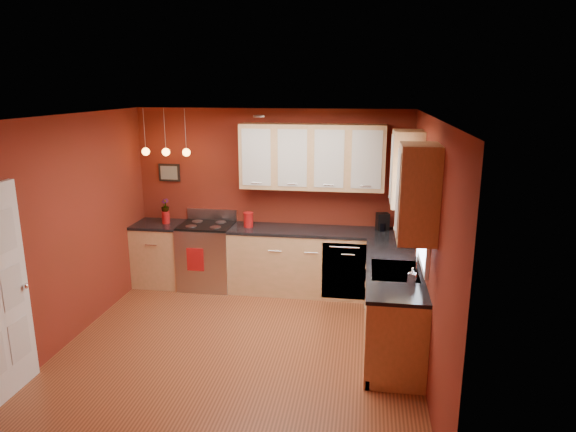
# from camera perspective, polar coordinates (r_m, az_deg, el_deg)

# --- Properties ---
(floor) EXTENTS (4.20, 4.20, 0.00)m
(floor) POSITION_cam_1_polar(r_m,az_deg,el_deg) (6.04, -5.44, -14.54)
(floor) COLOR #994D2C
(floor) RESTS_ON ground
(ceiling) EXTENTS (4.00, 4.20, 0.02)m
(ceiling) POSITION_cam_1_polar(r_m,az_deg,el_deg) (5.30, -6.10, 10.91)
(ceiling) COLOR beige
(ceiling) RESTS_ON wall_back
(wall_back) EXTENTS (4.00, 0.02, 2.60)m
(wall_back) POSITION_cam_1_polar(r_m,az_deg,el_deg) (7.52, -1.78, 1.94)
(wall_back) COLOR maroon
(wall_back) RESTS_ON floor
(wall_front) EXTENTS (4.00, 0.02, 2.60)m
(wall_front) POSITION_cam_1_polar(r_m,az_deg,el_deg) (3.68, -14.07, -12.04)
(wall_front) COLOR maroon
(wall_front) RESTS_ON floor
(wall_left) EXTENTS (0.02, 4.20, 2.60)m
(wall_left) POSITION_cam_1_polar(r_m,az_deg,el_deg) (6.33, -23.59, -1.64)
(wall_left) COLOR maroon
(wall_left) RESTS_ON floor
(wall_right) EXTENTS (0.02, 4.20, 2.60)m
(wall_right) POSITION_cam_1_polar(r_m,az_deg,el_deg) (5.40, 15.29, -3.51)
(wall_right) COLOR maroon
(wall_right) RESTS_ON floor
(base_cabinets_back_left) EXTENTS (0.70, 0.60, 0.90)m
(base_cabinets_back_left) POSITION_cam_1_polar(r_m,az_deg,el_deg) (7.93, -13.98, -4.20)
(base_cabinets_back_left) COLOR #DEA777
(base_cabinets_back_left) RESTS_ON floor
(base_cabinets_back_right) EXTENTS (2.54, 0.60, 0.90)m
(base_cabinets_back_right) POSITION_cam_1_polar(r_m,az_deg,el_deg) (7.37, 3.45, -5.22)
(base_cabinets_back_right) COLOR #DEA777
(base_cabinets_back_right) RESTS_ON floor
(base_cabinets_right) EXTENTS (0.60, 2.10, 0.90)m
(base_cabinets_right) POSITION_cam_1_polar(r_m,az_deg,el_deg) (6.10, 11.47, -9.77)
(base_cabinets_right) COLOR #DEA777
(base_cabinets_right) RESTS_ON floor
(counter_back_left) EXTENTS (0.70, 0.62, 0.04)m
(counter_back_left) POSITION_cam_1_polar(r_m,az_deg,el_deg) (7.80, -14.18, -0.92)
(counter_back_left) COLOR black
(counter_back_left) RESTS_ON base_cabinets_back_left
(counter_back_right) EXTENTS (2.54, 0.62, 0.04)m
(counter_back_right) POSITION_cam_1_polar(r_m,az_deg,el_deg) (7.23, 3.51, -1.70)
(counter_back_right) COLOR black
(counter_back_right) RESTS_ON base_cabinets_back_right
(counter_right) EXTENTS (0.62, 2.10, 0.04)m
(counter_right) POSITION_cam_1_polar(r_m,az_deg,el_deg) (5.92, 11.69, -5.61)
(counter_right) COLOR black
(counter_right) RESTS_ON base_cabinets_right
(gas_range) EXTENTS (0.76, 0.64, 1.11)m
(gas_range) POSITION_cam_1_polar(r_m,az_deg,el_deg) (7.68, -8.94, -4.32)
(gas_range) COLOR #AEAEB2
(gas_range) RESTS_ON floor
(dishwasher_front) EXTENTS (0.60, 0.02, 0.80)m
(dishwasher_front) POSITION_cam_1_polar(r_m,az_deg,el_deg) (7.07, 6.23, -6.12)
(dishwasher_front) COLOR #AEAEB2
(dishwasher_front) RESTS_ON base_cabinets_back_right
(sink) EXTENTS (0.50, 0.70, 0.33)m
(sink) POSITION_cam_1_polar(r_m,az_deg,el_deg) (5.78, 11.78, -6.15)
(sink) COLOR #98989E
(sink) RESTS_ON counter_right
(window) EXTENTS (0.06, 1.02, 1.22)m
(window) POSITION_cam_1_polar(r_m,az_deg,el_deg) (5.59, 14.97, 1.22)
(window) COLOR white
(window) RESTS_ON wall_right
(upper_cabinets_back) EXTENTS (2.00, 0.35, 0.90)m
(upper_cabinets_back) POSITION_cam_1_polar(r_m,az_deg,el_deg) (7.15, 2.68, 6.58)
(upper_cabinets_back) COLOR #DEA777
(upper_cabinets_back) RESTS_ON wall_back
(upper_cabinets_right) EXTENTS (0.35, 1.95, 0.90)m
(upper_cabinets_right) POSITION_cam_1_polar(r_m,az_deg,el_deg) (5.55, 13.57, 3.97)
(upper_cabinets_right) COLOR #DEA777
(upper_cabinets_right) RESTS_ON wall_right
(wall_picture) EXTENTS (0.32, 0.03, 0.26)m
(wall_picture) POSITION_cam_1_polar(r_m,az_deg,el_deg) (7.86, -13.05, 4.72)
(wall_picture) COLOR black
(wall_picture) RESTS_ON wall_back
(pendant_lights) EXTENTS (0.71, 0.11, 0.66)m
(pendant_lights) POSITION_cam_1_polar(r_m,az_deg,el_deg) (7.47, -13.41, 7.00)
(pendant_lights) COLOR #98989E
(pendant_lights) RESTS_ON ceiling
(red_canister) EXTENTS (0.14, 0.14, 0.21)m
(red_canister) POSITION_cam_1_polar(r_m,az_deg,el_deg) (7.35, -4.43, -0.41)
(red_canister) COLOR #A61112
(red_canister) RESTS_ON counter_back_right
(red_vase) EXTENTS (0.11, 0.11, 0.18)m
(red_vase) POSITION_cam_1_polar(r_m,az_deg,el_deg) (7.74, -13.43, -0.14)
(red_vase) COLOR #A61112
(red_vase) RESTS_ON counter_back_left
(flowers) EXTENTS (0.12, 0.12, 0.20)m
(flowers) POSITION_cam_1_polar(r_m,az_deg,el_deg) (7.70, -13.50, 1.11)
(flowers) COLOR #A61112
(flowers) RESTS_ON red_vase
(coffee_maker) EXTENTS (0.20, 0.19, 0.24)m
(coffee_maker) POSITION_cam_1_polar(r_m,az_deg,el_deg) (7.29, 10.46, -0.70)
(coffee_maker) COLOR black
(coffee_maker) RESTS_ON counter_back_right
(soap_pump) EXTENTS (0.10, 0.10, 0.18)m
(soap_pump) POSITION_cam_1_polar(r_m,az_deg,el_deg) (5.39, 13.63, -6.50)
(soap_pump) COLOR white
(soap_pump) RESTS_ON counter_right
(dish_towel) EXTENTS (0.24, 0.02, 0.33)m
(dish_towel) POSITION_cam_1_polar(r_m,az_deg,el_deg) (7.39, -10.27, -4.79)
(dish_towel) COLOR #A61112
(dish_towel) RESTS_ON gas_range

